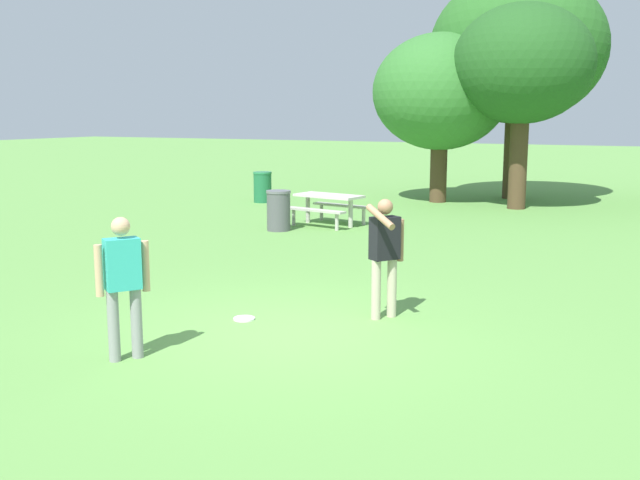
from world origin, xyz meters
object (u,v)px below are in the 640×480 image
at_px(person_catcher, 123,279).
at_px(tree_broad_center, 517,49).
at_px(frisbee, 244,319).
at_px(trash_can_further_along, 263,187).
at_px(tree_tall_left, 441,92).
at_px(trash_can_beside_table, 279,210).
at_px(person_thrower, 385,249).
at_px(tree_far_right, 523,65).
at_px(picnic_table_near, 329,203).

height_order(person_catcher, tree_broad_center, tree_broad_center).
distance_m(frisbee, trash_can_further_along, 13.36).
bearing_deg(tree_tall_left, trash_can_beside_table, -103.02).
bearing_deg(tree_tall_left, person_thrower, -75.60).
relative_size(frisbee, trash_can_further_along, 0.31).
relative_size(person_catcher, tree_broad_center, 0.23).
height_order(tree_tall_left, tree_far_right, tree_far_right).
bearing_deg(tree_tall_left, picnic_table_near, -99.25).
relative_size(picnic_table_near, tree_far_right, 0.33).
bearing_deg(trash_can_beside_table, tree_far_right, 57.48).
xyz_separation_m(trash_can_beside_table, tree_broad_center, (3.54, 9.26, 4.30)).
height_order(person_thrower, trash_can_beside_table, person_thrower).
distance_m(person_catcher, trash_can_beside_table, 9.41).
relative_size(picnic_table_near, tree_tall_left, 0.37).
xyz_separation_m(person_catcher, picnic_table_near, (-2.35, 10.19, -0.38)).
relative_size(picnic_table_near, trash_can_further_along, 2.01).
xyz_separation_m(picnic_table_near, trash_can_further_along, (-3.95, 3.39, -0.08)).
distance_m(person_catcher, tree_tall_left, 16.37).
relative_size(frisbee, tree_far_right, 0.05).
bearing_deg(person_catcher, trash_can_beside_table, 108.98).
relative_size(person_catcher, frisbee, 5.57).
xyz_separation_m(person_thrower, tree_tall_left, (-3.39, 13.22, 2.44)).
xyz_separation_m(person_catcher, tree_broad_center, (0.48, 18.15, 3.84)).
distance_m(picnic_table_near, tree_broad_center, 9.44).
distance_m(picnic_table_near, trash_can_further_along, 5.20).
distance_m(person_thrower, trash_can_further_along, 13.53).
bearing_deg(frisbee, tree_broad_center, 89.46).
bearing_deg(frisbee, trash_can_further_along, 119.76).
xyz_separation_m(person_thrower, picnic_table_near, (-4.36, 7.28, -0.40)).
bearing_deg(trash_can_beside_table, tree_tall_left, 76.98).
bearing_deg(person_catcher, trash_can_further_along, 114.90).
bearing_deg(picnic_table_near, tree_far_right, 56.57).
bearing_deg(person_catcher, tree_tall_left, 94.91).
relative_size(tree_tall_left, tree_broad_center, 0.73).
distance_m(person_thrower, tree_broad_center, 15.79).
xyz_separation_m(picnic_table_near, tree_far_right, (3.54, 5.36, 3.56)).
relative_size(person_thrower, frisbee, 5.57).
bearing_deg(frisbee, person_catcher, -99.41).
relative_size(trash_can_beside_table, tree_tall_left, 0.18).
bearing_deg(person_thrower, tree_far_right, 93.71).
xyz_separation_m(trash_can_beside_table, trash_can_further_along, (-3.24, 4.68, 0.00)).
xyz_separation_m(picnic_table_near, tree_tall_left, (0.97, 5.94, 2.84)).
distance_m(trash_can_beside_table, tree_tall_left, 7.98).
bearing_deg(frisbee, picnic_table_near, 108.09).
bearing_deg(trash_can_beside_table, tree_broad_center, 69.07).
distance_m(frisbee, picnic_table_near, 8.65).
bearing_deg(tree_broad_center, tree_far_right, -74.83).
xyz_separation_m(tree_tall_left, tree_far_right, (2.57, -0.58, 0.72)).
xyz_separation_m(person_thrower, trash_can_beside_table, (-5.06, 5.99, -0.48)).
height_order(person_thrower, tree_broad_center, tree_broad_center).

